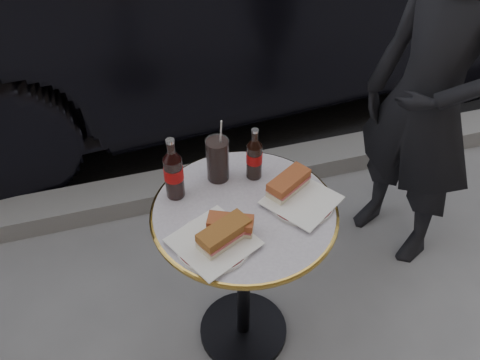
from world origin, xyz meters
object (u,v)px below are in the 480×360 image
object	(u,v)px
bistro_table	(244,278)
cola_bottle_right	(254,153)
cola_glass	(218,159)
plate_right	(301,202)
cola_bottle_left	(173,168)
pedestrian	(428,105)
plate_left	(214,244)

from	to	relation	value
bistro_table	cola_bottle_right	bearing A→B (deg)	61.82
cola_glass	plate_right	bearing A→B (deg)	-41.02
cola_bottle_left	pedestrian	bearing A→B (deg)	9.83
plate_left	cola_bottle_left	xyz separation A→B (m)	(-0.07, 0.25, 0.11)
cola_bottle_left	cola_bottle_right	world-z (taller)	cola_bottle_left
cola_bottle_left	bistro_table	bearing A→B (deg)	-33.63
plate_right	cola_glass	bearing A→B (deg)	138.98
bistro_table	pedestrian	world-z (taller)	pedestrian
cola_bottle_right	cola_glass	xyz separation A→B (m)	(-0.12, 0.03, -0.02)
plate_right	pedestrian	world-z (taller)	pedestrian
plate_left	cola_bottle_right	size ratio (longest dim) A/B	1.16
bistro_table	cola_bottle_left	size ratio (longest dim) A/B	3.12
cola_bottle_left	cola_glass	world-z (taller)	cola_bottle_left
cola_glass	pedestrian	distance (m)	0.91
cola_bottle_right	pedestrian	distance (m)	0.80
bistro_table	cola_bottle_left	world-z (taller)	cola_bottle_left
cola_bottle_left	plate_right	bearing A→B (deg)	-21.96
bistro_table	pedestrian	distance (m)	1.00
plate_right	cola_glass	distance (m)	0.32
plate_left	cola_bottle_right	world-z (taller)	cola_bottle_right
bistro_table	plate_right	world-z (taller)	plate_right
plate_left	cola_glass	bearing A→B (deg)	72.69
cola_bottle_right	pedestrian	xyz separation A→B (m)	(0.78, 0.17, -0.06)
plate_right	cola_bottle_left	world-z (taller)	cola_bottle_left
cola_glass	pedestrian	world-z (taller)	pedestrian
bistro_table	cola_bottle_right	distance (m)	0.50
plate_right	cola_bottle_right	world-z (taller)	cola_bottle_right
bistro_table	cola_bottle_left	xyz separation A→B (m)	(-0.20, 0.13, 0.48)
bistro_table	plate_left	size ratio (longest dim) A/B	3.13
plate_left	cola_bottle_left	world-z (taller)	cola_bottle_left
bistro_table	pedestrian	xyz separation A→B (m)	(0.86, 0.32, 0.40)
plate_right	pedestrian	bearing A→B (deg)	27.02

